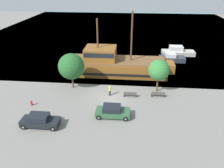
{
  "coord_description": "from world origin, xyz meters",
  "views": [
    {
      "loc": [
        2.66,
        -27.12,
        15.75
      ],
      "look_at": [
        -0.0,
        2.0,
        1.2
      ],
      "focal_mm": 35.0,
      "sensor_mm": 36.0,
      "label": 1
    }
  ],
  "objects_px": {
    "pirate_ship": "(114,64)",
    "bench_promenade_east": "(130,94)",
    "fire_hydrant": "(31,103)",
    "parked_car_curb_front": "(112,111)",
    "moored_boat_outer": "(172,58)",
    "parked_car_curb_mid": "(40,121)",
    "pedestrian_walking_near": "(110,90)",
    "bench_promenade_west": "(158,94)",
    "moored_boat_dockside": "(177,52)"
  },
  "relations": [
    {
      "from": "pirate_ship",
      "to": "parked_car_curb_mid",
      "type": "distance_m",
      "value": 17.85
    },
    {
      "from": "parked_car_curb_front",
      "to": "bench_promenade_east",
      "type": "bearing_deg",
      "value": 67.72
    },
    {
      "from": "pirate_ship",
      "to": "bench_promenade_east",
      "type": "relative_size",
      "value": 10.23
    },
    {
      "from": "parked_car_curb_front",
      "to": "bench_promenade_east",
      "type": "xyz_separation_m",
      "value": [
        2.08,
        5.09,
        -0.29
      ]
    },
    {
      "from": "pirate_ship",
      "to": "parked_car_curb_front",
      "type": "distance_m",
      "value": 13.68
    },
    {
      "from": "fire_hydrant",
      "to": "bench_promenade_east",
      "type": "height_order",
      "value": "bench_promenade_east"
    },
    {
      "from": "parked_car_curb_front",
      "to": "pedestrian_walking_near",
      "type": "xyz_separation_m",
      "value": [
        -0.86,
        5.27,
        0.07
      ]
    },
    {
      "from": "pirate_ship",
      "to": "parked_car_curb_front",
      "type": "xyz_separation_m",
      "value": [
        0.98,
        -13.61,
        -0.93
      ]
    },
    {
      "from": "parked_car_curb_mid",
      "to": "bench_promenade_east",
      "type": "distance_m",
      "value": 12.89
    },
    {
      "from": "moored_boat_outer",
      "to": "parked_car_curb_front",
      "type": "bearing_deg",
      "value": -116.46
    },
    {
      "from": "bench_promenade_east",
      "to": "parked_car_curb_front",
      "type": "bearing_deg",
      "value": -112.28
    },
    {
      "from": "parked_car_curb_front",
      "to": "parked_car_curb_mid",
      "type": "distance_m",
      "value": 8.61
    },
    {
      "from": "parked_car_curb_front",
      "to": "pirate_ship",
      "type": "bearing_deg",
      "value": 94.1
    },
    {
      "from": "bench_promenade_east",
      "to": "bench_promenade_west",
      "type": "height_order",
      "value": "same"
    },
    {
      "from": "pirate_ship",
      "to": "parked_car_curb_front",
      "type": "height_order",
      "value": "pirate_ship"
    },
    {
      "from": "parked_car_curb_mid",
      "to": "moored_boat_dockside",
      "type": "bearing_deg",
      "value": 53.59
    },
    {
      "from": "bench_promenade_west",
      "to": "pedestrian_walking_near",
      "type": "relative_size",
      "value": 1.19
    },
    {
      "from": "parked_car_curb_mid",
      "to": "bench_promenade_west",
      "type": "height_order",
      "value": "parked_car_curb_mid"
    },
    {
      "from": "pirate_ship",
      "to": "moored_boat_dockside",
      "type": "bearing_deg",
      "value": 40.66
    },
    {
      "from": "moored_boat_dockside",
      "to": "bench_promenade_west",
      "type": "xyz_separation_m",
      "value": [
        -6.07,
        -19.45,
        -0.28
      ]
    },
    {
      "from": "moored_boat_outer",
      "to": "fire_hydrant",
      "type": "relative_size",
      "value": 6.66
    },
    {
      "from": "moored_boat_outer",
      "to": "parked_car_curb_front",
      "type": "relative_size",
      "value": 1.22
    },
    {
      "from": "moored_boat_dockside",
      "to": "parked_car_curb_mid",
      "type": "xyz_separation_m",
      "value": [
        -20.36,
        -27.61,
        0.03
      ]
    },
    {
      "from": "fire_hydrant",
      "to": "bench_promenade_east",
      "type": "relative_size",
      "value": 0.41
    },
    {
      "from": "moored_boat_outer",
      "to": "fire_hydrant",
      "type": "bearing_deg",
      "value": -138.24
    },
    {
      "from": "moored_boat_dockside",
      "to": "bench_promenade_west",
      "type": "distance_m",
      "value": 20.38
    },
    {
      "from": "moored_boat_outer",
      "to": "parked_car_curb_mid",
      "type": "bearing_deg",
      "value": -128.32
    },
    {
      "from": "pirate_ship",
      "to": "parked_car_curb_mid",
      "type": "bearing_deg",
      "value": -113.83
    },
    {
      "from": "moored_boat_outer",
      "to": "pedestrian_walking_near",
      "type": "bearing_deg",
      "value": -125.9
    },
    {
      "from": "parked_car_curb_front",
      "to": "bench_promenade_east",
      "type": "distance_m",
      "value": 5.51
    },
    {
      "from": "moored_boat_dockside",
      "to": "pedestrian_walking_near",
      "type": "relative_size",
      "value": 4.39
    },
    {
      "from": "parked_car_curb_mid",
      "to": "fire_hydrant",
      "type": "relative_size",
      "value": 5.76
    },
    {
      "from": "moored_boat_dockside",
      "to": "parked_car_curb_front",
      "type": "xyz_separation_m",
      "value": [
        -12.18,
        -24.91,
        0.01
      ]
    },
    {
      "from": "pirate_ship",
      "to": "pedestrian_walking_near",
      "type": "height_order",
      "value": "pirate_ship"
    },
    {
      "from": "parked_car_curb_front",
      "to": "bench_promenade_west",
      "type": "height_order",
      "value": "parked_car_curb_front"
    },
    {
      "from": "pirate_ship",
      "to": "parked_car_curb_mid",
      "type": "xyz_separation_m",
      "value": [
        -7.2,
        -16.31,
        -0.91
      ]
    },
    {
      "from": "moored_boat_dockside",
      "to": "bench_promenade_east",
      "type": "distance_m",
      "value": 22.25
    },
    {
      "from": "parked_car_curb_mid",
      "to": "pedestrian_walking_near",
      "type": "bearing_deg",
      "value": 47.42
    },
    {
      "from": "parked_car_curb_front",
      "to": "parked_car_curb_mid",
      "type": "height_order",
      "value": "parked_car_curb_mid"
    },
    {
      "from": "pirate_ship",
      "to": "moored_boat_outer",
      "type": "relative_size",
      "value": 3.73
    },
    {
      "from": "parked_car_curb_front",
      "to": "moored_boat_outer",
      "type": "bearing_deg",
      "value": 63.54
    },
    {
      "from": "moored_boat_dockside",
      "to": "bench_promenade_east",
      "type": "bearing_deg",
      "value": -116.99
    },
    {
      "from": "moored_boat_outer",
      "to": "moored_boat_dockside",
      "type": "bearing_deg",
      "value": 65.98
    },
    {
      "from": "moored_boat_outer",
      "to": "parked_car_curb_mid",
      "type": "distance_m",
      "value": 29.8
    },
    {
      "from": "moored_boat_outer",
      "to": "pirate_ship",
      "type": "bearing_deg",
      "value": -147.91
    },
    {
      "from": "parked_car_curb_mid",
      "to": "pirate_ship",
      "type": "bearing_deg",
      "value": 66.17
    },
    {
      "from": "parked_car_curb_front",
      "to": "bench_promenade_east",
      "type": "height_order",
      "value": "parked_car_curb_front"
    },
    {
      "from": "moored_boat_outer",
      "to": "bench_promenade_west",
      "type": "xyz_separation_m",
      "value": [
        -4.18,
        -15.22,
        -0.19
      ]
    },
    {
      "from": "pirate_ship",
      "to": "fire_hydrant",
      "type": "relative_size",
      "value": 24.83
    },
    {
      "from": "fire_hydrant",
      "to": "pedestrian_walking_near",
      "type": "distance_m",
      "value": 10.9
    }
  ]
}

